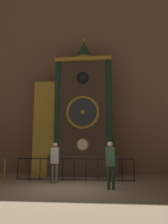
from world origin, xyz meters
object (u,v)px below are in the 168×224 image
object	(u,v)px
clock_tower	(77,117)
visitor_near	(55,158)
stanchion_post	(4,173)
visitor_far	(111,160)

from	to	relation	value
clock_tower	visitor_near	bearing A→B (deg)	-101.73
clock_tower	stanchion_post	distance (m)	4.90
visitor_near	stanchion_post	distance (m)	2.83
visitor_near	visitor_far	distance (m)	2.72
clock_tower	visitor_near	world-z (taller)	clock_tower
visitor_near	visitor_far	bearing A→B (deg)	-28.79
clock_tower	stanchion_post	bearing A→B (deg)	-146.44
clock_tower	visitor_far	xyz separation A→B (m)	(1.84, -4.08, -2.26)
visitor_near	clock_tower	bearing A→B (deg)	76.24
clock_tower	visitor_near	distance (m)	3.68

